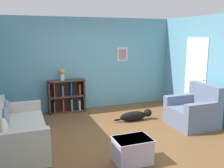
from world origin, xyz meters
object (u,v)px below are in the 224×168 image
at_px(coffee_table, 132,150).
at_px(dog, 136,116).
at_px(vase, 62,74).
at_px(bookshelf, 67,96).
at_px(recliner_chair, 194,111).
at_px(couch, 18,132).

xyz_separation_m(coffee_table, dog, (0.97, 1.87, -0.10)).
xyz_separation_m(dog, vase, (-1.58, 1.30, 0.96)).
relative_size(bookshelf, dog, 0.97).
distance_m(coffee_table, dog, 2.11).
bearing_deg(bookshelf, recliner_chair, -39.18).
height_order(dog, vase, vase).
height_order(couch, dog, couch).
bearing_deg(coffee_table, bookshelf, 99.11).
distance_m(bookshelf, vase, 0.65).
xyz_separation_m(couch, coffee_table, (1.80, -1.28, -0.09)).
xyz_separation_m(couch, bookshelf, (1.28, 1.92, 0.13)).
bearing_deg(vase, bookshelf, 12.88).
relative_size(recliner_chair, coffee_table, 1.61).
height_order(bookshelf, dog, bookshelf).
xyz_separation_m(bookshelf, dog, (1.48, -1.33, -0.32)).
height_order(recliner_chair, dog, recliner_chair).
distance_m(couch, coffee_table, 2.21).
xyz_separation_m(couch, recliner_chair, (3.89, -0.20, 0.03)).
bearing_deg(bookshelf, dog, -41.88).
relative_size(coffee_table, vase, 2.01).
bearing_deg(dog, recliner_chair, -35.29).
xyz_separation_m(coffee_table, vase, (-0.62, 3.17, 0.86)).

